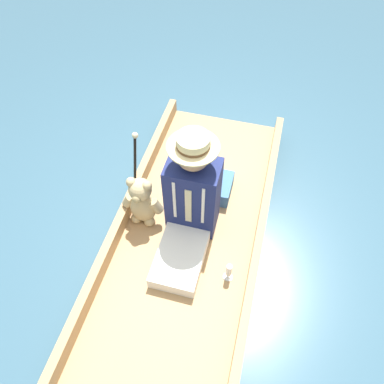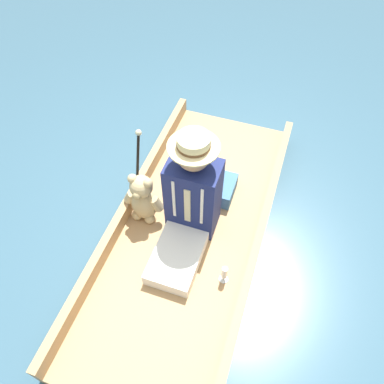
% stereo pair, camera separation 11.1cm
% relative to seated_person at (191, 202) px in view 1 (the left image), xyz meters
% --- Properties ---
extents(ground_plane, '(16.00, 16.00, 0.00)m').
position_rel_seated_person_xyz_m(ground_plane, '(0.00, -0.00, -0.47)').
color(ground_plane, '#385B70').
extents(punt_boat, '(1.09, 2.57, 0.25)m').
position_rel_seated_person_xyz_m(punt_boat, '(0.00, -0.00, -0.39)').
color(punt_boat, tan).
rests_on(punt_boat, ground_plane).
extents(seat_cushion, '(0.40, 0.28, 0.13)m').
position_rel_seated_person_xyz_m(seat_cushion, '(-0.03, -0.39, -0.28)').
color(seat_cushion, teal).
rests_on(seat_cushion, punt_boat).
extents(seated_person, '(0.36, 0.77, 0.89)m').
position_rel_seated_person_xyz_m(seated_person, '(0.00, 0.00, 0.00)').
color(seated_person, white).
rests_on(seated_person, punt_boat).
extents(teddy_bear, '(0.32, 0.19, 0.46)m').
position_rel_seated_person_xyz_m(teddy_bear, '(0.37, 0.00, -0.13)').
color(teddy_bear, tan).
rests_on(teddy_bear, punt_boat).
extents(wine_glass, '(0.06, 0.06, 0.16)m').
position_rel_seated_person_xyz_m(wine_glass, '(-0.35, 0.32, -0.25)').
color(wine_glass, silver).
rests_on(wine_glass, punt_boat).
extents(walking_cane, '(0.04, 0.26, 0.69)m').
position_rel_seated_person_xyz_m(walking_cane, '(0.45, -0.13, 0.07)').
color(walking_cane, black).
rests_on(walking_cane, punt_boat).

